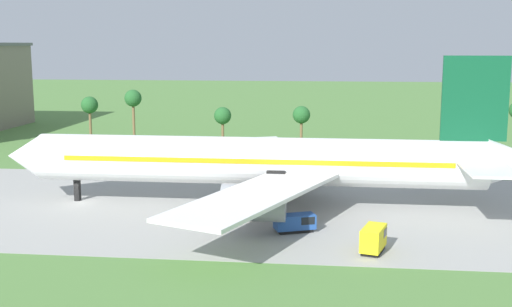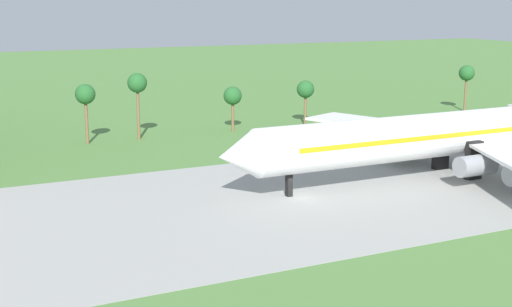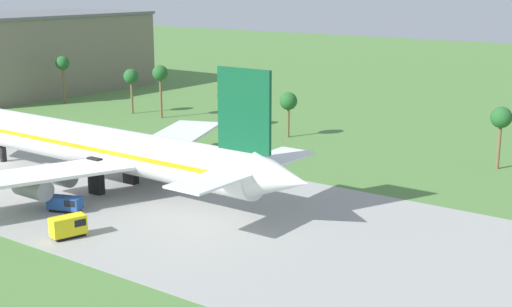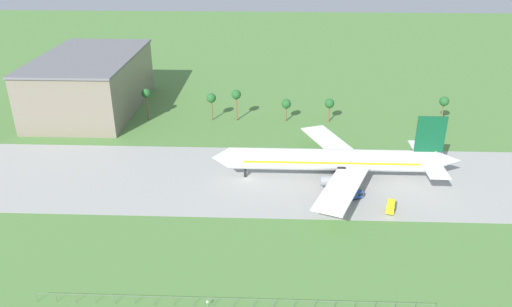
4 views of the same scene
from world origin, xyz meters
TOP-DOWN VIEW (x-y plane):
  - ground_plane at (0.00, 0.00)m, footprint 600.00×600.00m
  - taxiway_strip at (0.00, 0.00)m, footprint 320.00×44.00m
  - jet_airliner at (26.16, 1.07)m, footprint 73.27×59.63m
  - palm_tree_row at (7.62, 47.74)m, footprint 116.30×3.60m

SIDE VIEW (x-z plane):
  - ground_plane at x=0.00m, z-range 0.00..0.00m
  - taxiway_strip at x=0.00m, z-range 0.00..0.02m
  - jet_airliner at x=26.16m, z-range -4.01..16.29m
  - palm_tree_row at x=7.62m, z-range 2.50..14.81m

